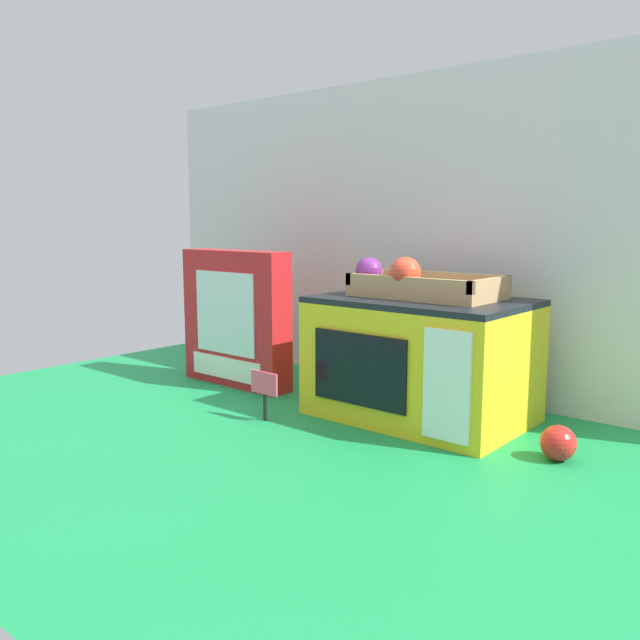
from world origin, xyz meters
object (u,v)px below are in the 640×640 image
loose_toy_apple (558,443)px  price_sign (264,388)px  toy_microwave (421,358)px  cookie_set_box (236,318)px  food_groups_crate (418,285)px

loose_toy_apple → price_sign: bearing=-162.9°
toy_microwave → loose_toy_apple: size_ratio=6.87×
toy_microwave → cookie_set_box: cookie_set_box is taller
food_groups_crate → price_sign: size_ratio=2.84×
price_sign → loose_toy_apple: bearing=17.1°
loose_toy_apple → food_groups_crate: bearing=168.8°
food_groups_crate → price_sign: 0.37m
food_groups_crate → loose_toy_apple: bearing=-11.2°
food_groups_crate → loose_toy_apple: size_ratio=4.76×
toy_microwave → cookie_set_box: (-0.49, -0.05, 0.04)m
food_groups_crate → price_sign: (-0.21, -0.23, -0.20)m
toy_microwave → price_sign: 0.32m
food_groups_crate → loose_toy_apple: 0.40m
price_sign → toy_microwave: bearing=44.8°
food_groups_crate → toy_microwave: bearing=-19.2°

